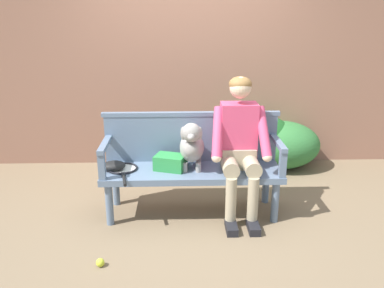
% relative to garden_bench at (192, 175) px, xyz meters
% --- Properties ---
extents(ground_plane, '(40.00, 40.00, 0.00)m').
position_rel_garden_bench_xyz_m(ground_plane, '(0.00, 0.00, -0.40)').
color(ground_plane, '#7A664C').
extents(brick_garden_fence, '(8.00, 0.30, 2.76)m').
position_rel_garden_bench_xyz_m(brick_garden_fence, '(0.00, 1.58, 0.98)').
color(brick_garden_fence, '#936651').
rests_on(brick_garden_fence, ground).
extents(hedge_bush_mid_left, '(0.99, 0.77, 0.59)m').
position_rel_garden_bench_xyz_m(hedge_bush_mid_left, '(1.15, 1.20, -0.11)').
color(hedge_bush_mid_left, '#337538').
rests_on(hedge_bush_mid_left, ground).
extents(hedge_bush_mid_right, '(0.93, 0.69, 0.68)m').
position_rel_garden_bench_xyz_m(hedge_bush_mid_right, '(0.87, 1.21, -0.06)').
color(hedge_bush_mid_right, '#1E5B23').
rests_on(hedge_bush_mid_right, ground).
extents(garden_bench, '(1.70, 0.53, 0.46)m').
position_rel_garden_bench_xyz_m(garden_bench, '(0.00, 0.00, 0.00)').
color(garden_bench, slate).
rests_on(garden_bench, ground).
extents(bench_backrest, '(1.74, 0.06, 0.50)m').
position_rel_garden_bench_xyz_m(bench_backrest, '(0.00, 0.24, 0.31)').
color(bench_backrest, slate).
rests_on(bench_backrest, garden_bench).
extents(bench_armrest_left_end, '(0.06, 0.53, 0.28)m').
position_rel_garden_bench_xyz_m(bench_armrest_left_end, '(-0.81, -0.09, 0.26)').
color(bench_armrest_left_end, slate).
rests_on(bench_armrest_left_end, garden_bench).
extents(bench_armrest_right_end, '(0.06, 0.53, 0.28)m').
position_rel_garden_bench_xyz_m(bench_armrest_right_end, '(0.81, -0.09, 0.26)').
color(bench_armrest_right_end, slate).
rests_on(bench_armrest_right_end, garden_bench).
extents(person_seated, '(0.56, 0.67, 1.33)m').
position_rel_garden_bench_xyz_m(person_seated, '(0.44, -0.02, 0.33)').
color(person_seated, black).
rests_on(person_seated, ground).
extents(dog_on_bench, '(0.25, 0.49, 0.49)m').
position_rel_garden_bench_xyz_m(dog_on_bench, '(-0.00, -0.01, 0.30)').
color(dog_on_bench, gray).
rests_on(dog_on_bench, garden_bench).
extents(tennis_racket, '(0.34, 0.58, 0.03)m').
position_rel_garden_bench_xyz_m(tennis_racket, '(-0.66, -0.02, 0.07)').
color(tennis_racket, black).
rests_on(tennis_racket, garden_bench).
extents(baseball_glove, '(0.24, 0.20, 0.09)m').
position_rel_garden_bench_xyz_m(baseball_glove, '(-0.74, -0.01, 0.10)').
color(baseball_glove, black).
rests_on(baseball_glove, garden_bench).
extents(sports_bag, '(0.33, 0.28, 0.14)m').
position_rel_garden_bench_xyz_m(sports_bag, '(-0.21, -0.00, 0.13)').
color(sports_bag, '#2D8E42').
rests_on(sports_bag, garden_bench).
extents(tennis_ball, '(0.07, 0.07, 0.07)m').
position_rel_garden_bench_xyz_m(tennis_ball, '(-0.74, -0.87, -0.37)').
color(tennis_ball, '#CCDB33').
rests_on(tennis_ball, ground).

